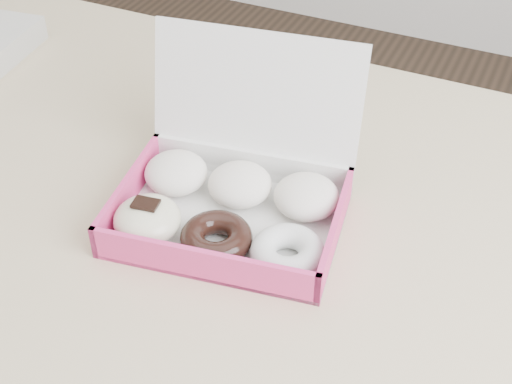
% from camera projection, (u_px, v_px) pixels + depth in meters
% --- Properties ---
extents(table, '(1.20, 0.80, 0.75)m').
position_uv_depth(table, '(120.00, 195.00, 1.06)').
color(table, tan).
rests_on(table, ground).
extents(donut_box, '(0.31, 0.29, 0.20)m').
position_uv_depth(donut_box, '(230.00, 197.00, 0.89)').
color(donut_box, silver).
rests_on(donut_box, table).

